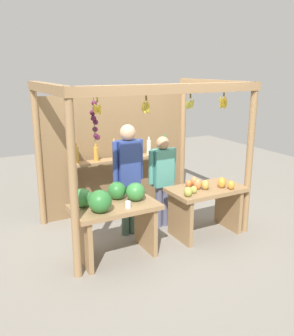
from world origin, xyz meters
TOP-DOWN VIEW (x-y plane):
  - ground_plane at (0.00, 0.00)m, footprint 12.00×12.00m
  - market_stall at (-0.00, 0.39)m, footprint 2.81×1.88m
  - fruit_counter_left at (-0.78, -0.65)m, footprint 1.13×0.69m
  - fruit_counter_right at (0.73, -0.67)m, footprint 1.13×0.64m
  - bottle_shelf_unit at (0.02, 0.66)m, footprint 1.80×0.22m
  - vendor_man at (-0.28, -0.12)m, footprint 0.48×0.23m
  - vendor_woman at (0.31, -0.11)m, footprint 0.48×0.20m

SIDE VIEW (x-z plane):
  - ground_plane at x=0.00m, z-range 0.00..0.00m
  - fruit_counter_right at x=0.73m, z-range 0.11..1.01m
  - fruit_counter_left at x=-0.78m, z-range 0.16..1.19m
  - bottle_shelf_unit at x=0.02m, z-range 0.11..1.46m
  - vendor_woman at x=0.31m, z-range 0.13..1.59m
  - vendor_man at x=-0.28m, z-range 0.18..1.86m
  - market_stall at x=0.00m, z-range 0.20..2.47m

